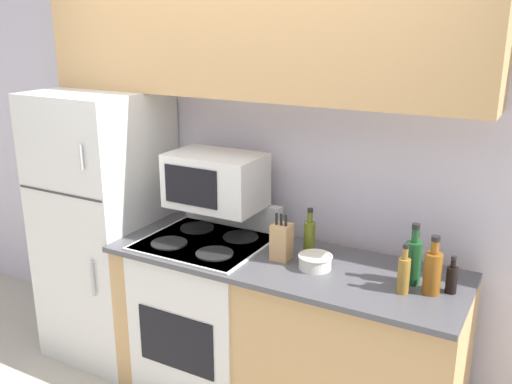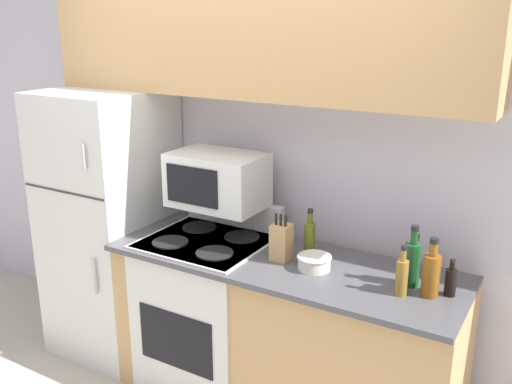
{
  "view_description": "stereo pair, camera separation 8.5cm",
  "coord_description": "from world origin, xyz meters",
  "px_view_note": "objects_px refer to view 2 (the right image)",
  "views": [
    {
      "loc": [
        1.54,
        -2.18,
        2.12
      ],
      "look_at": [
        0.18,
        0.28,
        1.26
      ],
      "focal_mm": 40.0,
      "sensor_mm": 36.0,
      "label": 1
    },
    {
      "loc": [
        1.62,
        -2.13,
        2.12
      ],
      "look_at": [
        0.18,
        0.28,
        1.26
      ],
      "focal_mm": 40.0,
      "sensor_mm": 36.0,
      "label": 2
    }
  ],
  "objects_px": {
    "stove": "(209,311)",
    "bottle_soy_sauce": "(451,281)",
    "knife_block": "(281,242)",
    "bottle_wine_green": "(412,262)",
    "bottle_vinegar": "(402,276)",
    "bottle_hot_sauce": "(415,258)",
    "bottle_whiskey": "(431,273)",
    "bowl": "(314,262)",
    "bottle_olive_oil": "(310,237)",
    "refrigerator": "(111,224)",
    "microwave": "(217,180)"
  },
  "relations": [
    {
      "from": "stove",
      "to": "bottle_soy_sauce",
      "type": "distance_m",
      "value": 1.42
    },
    {
      "from": "knife_block",
      "to": "bottle_soy_sauce",
      "type": "bearing_deg",
      "value": 2.52
    },
    {
      "from": "bottle_wine_green",
      "to": "bottle_soy_sauce",
      "type": "bearing_deg",
      "value": -2.99
    },
    {
      "from": "bottle_soy_sauce",
      "to": "bottle_vinegar",
      "type": "bearing_deg",
      "value": -150.52
    },
    {
      "from": "bottle_hot_sauce",
      "to": "bottle_vinegar",
      "type": "bearing_deg",
      "value": -87.13
    },
    {
      "from": "bottle_soy_sauce",
      "to": "bottle_whiskey",
      "type": "height_order",
      "value": "bottle_whiskey"
    },
    {
      "from": "bowl",
      "to": "bottle_vinegar",
      "type": "relative_size",
      "value": 0.73
    },
    {
      "from": "bowl",
      "to": "bottle_soy_sauce",
      "type": "bearing_deg",
      "value": 5.11
    },
    {
      "from": "bottle_soy_sauce",
      "to": "bottle_olive_oil",
      "type": "distance_m",
      "value": 0.75
    },
    {
      "from": "bottle_soy_sauce",
      "to": "refrigerator",
      "type": "bearing_deg",
      "value": 179.52
    },
    {
      "from": "bottle_wine_green",
      "to": "bottle_hot_sauce",
      "type": "relative_size",
      "value": 1.5
    },
    {
      "from": "bottle_soy_sauce",
      "to": "bottle_wine_green",
      "type": "bearing_deg",
      "value": 177.01
    },
    {
      "from": "knife_block",
      "to": "bowl",
      "type": "bearing_deg",
      "value": -5.95
    },
    {
      "from": "knife_block",
      "to": "bottle_vinegar",
      "type": "distance_m",
      "value": 0.66
    },
    {
      "from": "bottle_olive_oil",
      "to": "bottle_vinegar",
      "type": "height_order",
      "value": "bottle_olive_oil"
    },
    {
      "from": "knife_block",
      "to": "bottle_wine_green",
      "type": "relative_size",
      "value": 0.84
    },
    {
      "from": "bowl",
      "to": "bottle_soy_sauce",
      "type": "relative_size",
      "value": 0.97
    },
    {
      "from": "microwave",
      "to": "knife_block",
      "type": "height_order",
      "value": "microwave"
    },
    {
      "from": "bottle_olive_oil",
      "to": "bottle_hot_sauce",
      "type": "xyz_separation_m",
      "value": [
        0.54,
        0.08,
        -0.02
      ]
    },
    {
      "from": "bottle_soy_sauce",
      "to": "bottle_olive_oil",
      "type": "height_order",
      "value": "bottle_olive_oil"
    },
    {
      "from": "bottle_vinegar",
      "to": "bottle_olive_oil",
      "type": "bearing_deg",
      "value": 160.55
    },
    {
      "from": "microwave",
      "to": "knife_block",
      "type": "bearing_deg",
      "value": -15.46
    },
    {
      "from": "bowl",
      "to": "bottle_wine_green",
      "type": "height_order",
      "value": "bottle_wine_green"
    },
    {
      "from": "knife_block",
      "to": "bottle_hot_sauce",
      "type": "relative_size",
      "value": 1.26
    },
    {
      "from": "bottle_wine_green",
      "to": "bottle_hot_sauce",
      "type": "xyz_separation_m",
      "value": [
        -0.02,
        0.15,
        -0.04
      ]
    },
    {
      "from": "microwave",
      "to": "bottle_olive_oil",
      "type": "xyz_separation_m",
      "value": [
        0.59,
        -0.01,
        -0.23
      ]
    },
    {
      "from": "refrigerator",
      "to": "knife_block",
      "type": "relative_size",
      "value": 6.77
    },
    {
      "from": "knife_block",
      "to": "bottle_whiskey",
      "type": "relative_size",
      "value": 0.9
    },
    {
      "from": "bottle_vinegar",
      "to": "bottle_whiskey",
      "type": "relative_size",
      "value": 0.86
    },
    {
      "from": "refrigerator",
      "to": "bottle_vinegar",
      "type": "xyz_separation_m",
      "value": [
        1.93,
        -0.13,
        0.15
      ]
    },
    {
      "from": "bottle_olive_oil",
      "to": "bottle_whiskey",
      "type": "xyz_separation_m",
      "value": [
        0.67,
        -0.14,
        0.01
      ]
    },
    {
      "from": "knife_block",
      "to": "bottle_soy_sauce",
      "type": "distance_m",
      "value": 0.85
    },
    {
      "from": "knife_block",
      "to": "bottle_vinegar",
      "type": "relative_size",
      "value": 1.05
    },
    {
      "from": "bowl",
      "to": "bottle_wine_green",
      "type": "bearing_deg",
      "value": 8.21
    },
    {
      "from": "bowl",
      "to": "bottle_vinegar",
      "type": "xyz_separation_m",
      "value": [
        0.46,
        -0.05,
        0.06
      ]
    },
    {
      "from": "knife_block",
      "to": "bottle_wine_green",
      "type": "height_order",
      "value": "bottle_wine_green"
    },
    {
      "from": "bottle_vinegar",
      "to": "refrigerator",
      "type": "bearing_deg",
      "value": 176.23
    },
    {
      "from": "microwave",
      "to": "bottle_vinegar",
      "type": "distance_m",
      "value": 1.19
    },
    {
      "from": "bowl",
      "to": "bottle_hot_sauce",
      "type": "relative_size",
      "value": 0.88
    },
    {
      "from": "refrigerator",
      "to": "microwave",
      "type": "xyz_separation_m",
      "value": [
        0.79,
        0.08,
        0.39
      ]
    },
    {
      "from": "microwave",
      "to": "bottle_whiskey",
      "type": "distance_m",
      "value": 1.29
    },
    {
      "from": "bottle_soy_sauce",
      "to": "bottle_whiskey",
      "type": "distance_m",
      "value": 0.1
    },
    {
      "from": "microwave",
      "to": "stove",
      "type": "bearing_deg",
      "value": -85.31
    },
    {
      "from": "refrigerator",
      "to": "bottle_wine_green",
      "type": "xyz_separation_m",
      "value": [
        1.94,
        -0.01,
        0.18
      ]
    },
    {
      "from": "knife_block",
      "to": "bottle_vinegar",
      "type": "xyz_separation_m",
      "value": [
        0.66,
        -0.07,
        -0.0
      ]
    },
    {
      "from": "stove",
      "to": "bottle_hot_sauce",
      "type": "height_order",
      "value": "bottle_hot_sauce"
    },
    {
      "from": "stove",
      "to": "knife_block",
      "type": "relative_size",
      "value": 4.29
    },
    {
      "from": "refrigerator",
      "to": "bottle_soy_sauce",
      "type": "bearing_deg",
      "value": -0.48
    },
    {
      "from": "refrigerator",
      "to": "bottle_hot_sauce",
      "type": "distance_m",
      "value": 1.93
    },
    {
      "from": "bowl",
      "to": "bottle_olive_oil",
      "type": "relative_size",
      "value": 0.67
    }
  ]
}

